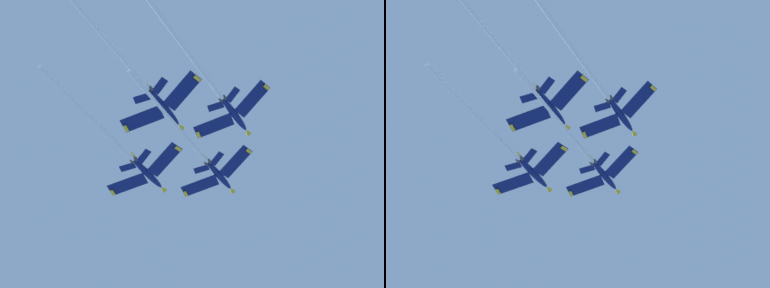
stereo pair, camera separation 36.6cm
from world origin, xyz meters
TOP-DOWN VIEW (x-y plane):
  - jet_lead at (8.10, 9.54)m, footprint 39.76×19.65m
  - jet_left_wing at (-6.23, 19.29)m, footprint 38.44×19.58m
  - jet_right_wing at (-2.17, -4.75)m, footprint 39.86×19.67m
  - jet_slot at (-13.29, 4.25)m, footprint 37.20×19.64m

SIDE VIEW (x-z plane):
  - jet_slot at x=-13.29m, z-range 97.34..118.34m
  - jet_right_wing at x=-2.17m, z-range 101.08..124.46m
  - jet_left_wing at x=-6.23m, z-range 101.78..124.63m
  - jet_lead at x=8.10m, z-range 107.87..130.31m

